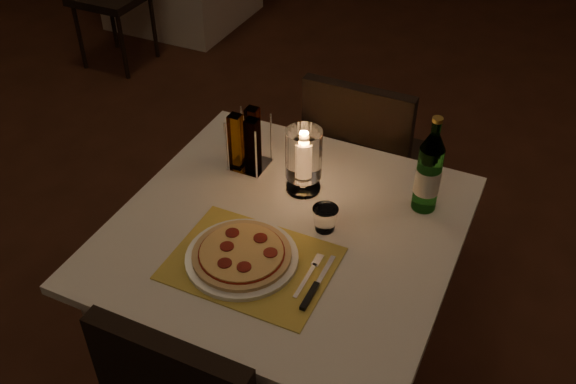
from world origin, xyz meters
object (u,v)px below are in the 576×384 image
at_px(plate, 242,258).
at_px(pizza, 242,254).
at_px(chair_far, 362,154).
at_px(tumbler, 325,219).
at_px(hurricane_candle, 304,156).
at_px(water_bottle, 429,173).
at_px(main_table, 285,308).

bearing_deg(plate, pizza, 64.75).
xyz_separation_m(chair_far, pizza, (-0.05, -0.89, 0.22)).
relative_size(tumbler, hurricane_candle, 0.35).
height_order(plate, hurricane_candle, hurricane_candle).
xyz_separation_m(pizza, tumbler, (0.16, 0.22, 0.01)).
xyz_separation_m(plate, pizza, (0.00, 0.00, 0.02)).
bearing_deg(pizza, water_bottle, 48.32).
bearing_deg(hurricane_candle, main_table, -82.17).
relative_size(pizza, hurricane_candle, 1.27).
height_order(pizza, hurricane_candle, hurricane_candle).
xyz_separation_m(chair_far, hurricane_candle, (-0.03, -0.52, 0.32)).
bearing_deg(tumbler, plate, -125.63).
relative_size(plate, water_bottle, 0.99).
relative_size(plate, hurricane_candle, 1.45).
height_order(pizza, water_bottle, water_bottle).
height_order(water_bottle, hurricane_candle, water_bottle).
bearing_deg(tumbler, hurricane_candle, 132.61).
height_order(chair_far, water_bottle, water_bottle).
xyz_separation_m(tumbler, water_bottle, (0.24, 0.22, 0.09)).
xyz_separation_m(main_table, chair_far, (0.00, 0.71, 0.18)).
distance_m(plate, tumbler, 0.28).
height_order(main_table, pizza, pizza).
distance_m(pizza, hurricane_candle, 0.39).
bearing_deg(tumbler, pizza, -125.64).
bearing_deg(plate, water_bottle, 48.32).
relative_size(main_table, hurricane_candle, 4.53).
distance_m(chair_far, hurricane_candle, 0.61).
relative_size(chair_far, tumbler, 11.62).
bearing_deg(main_table, chair_far, 90.00).
bearing_deg(main_table, hurricane_candle, 97.83).
bearing_deg(main_table, water_bottle, 37.52).
bearing_deg(water_bottle, pizza, -131.68).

